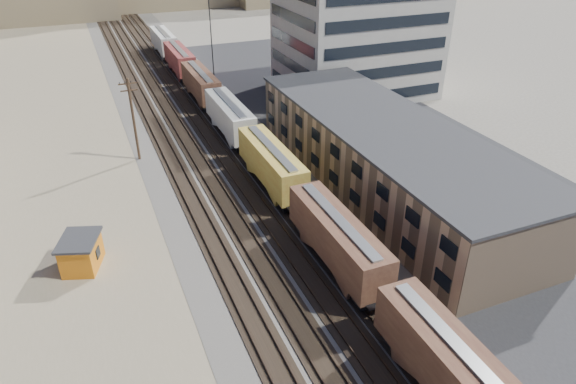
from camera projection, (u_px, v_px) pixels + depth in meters
name	position (u px, v px, depth m)	size (l,w,h in m)	color
ballast_bed	(193.00, 126.00, 71.27)	(18.00, 200.00, 0.06)	#4C4742
dirt_yard	(36.00, 184.00, 56.52)	(24.00, 180.00, 0.03)	#84775A
asphalt_lot	(387.00, 141.00, 66.60)	(26.00, 120.00, 0.04)	#232326
rail_tracks	(189.00, 126.00, 71.04)	(11.40, 200.00, 0.24)	black
freight_train	(248.00, 137.00, 60.81)	(3.00, 119.74, 4.46)	black
warehouse	(385.00, 155.00, 54.42)	(12.40, 40.40, 7.25)	tan
office_tower	(356.00, 34.00, 80.11)	(22.60, 18.60, 18.45)	#9E998E
utility_pole_north	(133.00, 118.00, 59.40)	(2.20, 0.32, 10.00)	#382619
radio_mast	(211.00, 40.00, 76.87)	(1.20, 0.16, 18.00)	black
maintenance_shed	(81.00, 253.00, 42.91)	(4.13, 4.67, 2.86)	#C66A12
parked_car_blue	(320.00, 97.00, 79.49)	(2.78, 6.02, 1.67)	navy
parked_car_far	(412.00, 107.00, 76.06)	(1.58, 3.93, 1.34)	silver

